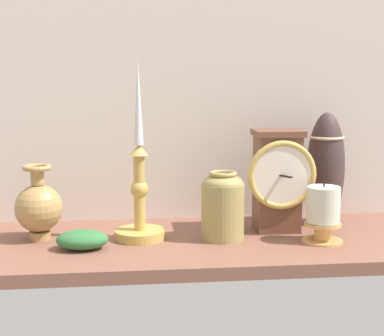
{
  "coord_description": "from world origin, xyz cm",
  "views": [
    {
      "loc": [
        -13.9,
        -114.91,
        32.78
      ],
      "look_at": [
        -1.27,
        0.0,
        14.0
      ],
      "focal_mm": 57.4,
      "sensor_mm": 36.0,
      "label": 1
    }
  ],
  "objects_px": {
    "pillar_candle_front": "(323,213)",
    "tall_ceramic_vase": "(326,168)",
    "brass_vase_bulbous": "(39,207)",
    "brass_vase_jar": "(223,204)",
    "candlestick_tall_left": "(139,195)",
    "mantel_clock": "(278,179)"
  },
  "relations": [
    {
      "from": "brass_vase_bulbous",
      "to": "brass_vase_jar",
      "type": "bearing_deg",
      "value": -5.74
    },
    {
      "from": "mantel_clock",
      "to": "brass_vase_bulbous",
      "type": "xyz_separation_m",
      "value": [
        -0.47,
        -0.01,
        -0.04
      ]
    },
    {
      "from": "brass_vase_jar",
      "to": "pillar_candle_front",
      "type": "bearing_deg",
      "value": -12.39
    },
    {
      "from": "candlestick_tall_left",
      "to": "brass_vase_jar",
      "type": "bearing_deg",
      "value": -6.44
    },
    {
      "from": "tall_ceramic_vase",
      "to": "brass_vase_jar",
      "type": "bearing_deg",
      "value": -157.62
    },
    {
      "from": "mantel_clock",
      "to": "pillar_candle_front",
      "type": "xyz_separation_m",
      "value": [
        0.07,
        -0.09,
        -0.05
      ]
    },
    {
      "from": "pillar_candle_front",
      "to": "tall_ceramic_vase",
      "type": "xyz_separation_m",
      "value": [
        0.05,
        0.14,
        0.06
      ]
    },
    {
      "from": "mantel_clock",
      "to": "tall_ceramic_vase",
      "type": "height_order",
      "value": "tall_ceramic_vase"
    },
    {
      "from": "candlestick_tall_left",
      "to": "brass_vase_jar",
      "type": "xyz_separation_m",
      "value": [
        0.16,
        -0.02,
        -0.02
      ]
    },
    {
      "from": "mantel_clock",
      "to": "pillar_candle_front",
      "type": "height_order",
      "value": "mantel_clock"
    },
    {
      "from": "brass_vase_jar",
      "to": "pillar_candle_front",
      "type": "xyz_separation_m",
      "value": [
        0.19,
        -0.04,
        -0.01
      ]
    },
    {
      "from": "candlestick_tall_left",
      "to": "pillar_candle_front",
      "type": "bearing_deg",
      "value": -9.67
    },
    {
      "from": "mantel_clock",
      "to": "brass_vase_jar",
      "type": "bearing_deg",
      "value": -158.77
    },
    {
      "from": "brass_vase_bulbous",
      "to": "tall_ceramic_vase",
      "type": "xyz_separation_m",
      "value": [
        0.59,
        0.06,
        0.06
      ]
    },
    {
      "from": "brass_vase_bulbous",
      "to": "tall_ceramic_vase",
      "type": "bearing_deg",
      "value": 5.95
    },
    {
      "from": "mantel_clock",
      "to": "tall_ceramic_vase",
      "type": "xyz_separation_m",
      "value": [
        0.12,
        0.05,
        0.01
      ]
    },
    {
      "from": "candlestick_tall_left",
      "to": "pillar_candle_front",
      "type": "xyz_separation_m",
      "value": [
        0.35,
        -0.06,
        -0.03
      ]
    },
    {
      "from": "candlestick_tall_left",
      "to": "tall_ceramic_vase",
      "type": "relative_size",
      "value": 1.49
    },
    {
      "from": "mantel_clock",
      "to": "brass_vase_bulbous",
      "type": "height_order",
      "value": "mantel_clock"
    },
    {
      "from": "tall_ceramic_vase",
      "to": "candlestick_tall_left",
      "type": "bearing_deg",
      "value": -168.71
    },
    {
      "from": "candlestick_tall_left",
      "to": "tall_ceramic_vase",
      "type": "distance_m",
      "value": 0.4
    },
    {
      "from": "candlestick_tall_left",
      "to": "brass_vase_bulbous",
      "type": "relative_size",
      "value": 2.42
    }
  ]
}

